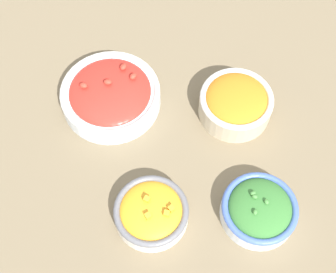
{
  "coord_description": "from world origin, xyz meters",
  "views": [
    {
      "loc": [
        -0.36,
        0.22,
        0.8
      ],
      "look_at": [
        0.0,
        0.0,
        0.03
      ],
      "focal_mm": 50.0,
      "sensor_mm": 36.0,
      "label": 1
    }
  ],
  "objects_px": {
    "bowl_cherry_tomatoes": "(111,94)",
    "bowl_carrots": "(236,103)",
    "bowl_squash": "(151,212)",
    "bowl_broccoli": "(259,209)"
  },
  "relations": [
    {
      "from": "bowl_broccoli",
      "to": "bowl_carrots",
      "type": "xyz_separation_m",
      "value": [
        0.2,
        -0.09,
        0.01
      ]
    },
    {
      "from": "bowl_carrots",
      "to": "bowl_squash",
      "type": "bearing_deg",
      "value": 111.84
    },
    {
      "from": "bowl_carrots",
      "to": "bowl_cherry_tomatoes",
      "type": "bearing_deg",
      "value": 52.75
    },
    {
      "from": "bowl_squash",
      "to": "bowl_carrots",
      "type": "distance_m",
      "value": 0.27
    },
    {
      "from": "bowl_squash",
      "to": "bowl_cherry_tomatoes",
      "type": "relative_size",
      "value": 0.66
    },
    {
      "from": "bowl_cherry_tomatoes",
      "to": "bowl_carrots",
      "type": "bearing_deg",
      "value": -127.25
    },
    {
      "from": "bowl_squash",
      "to": "bowl_carrots",
      "type": "relative_size",
      "value": 0.92
    },
    {
      "from": "bowl_cherry_tomatoes",
      "to": "bowl_carrots",
      "type": "relative_size",
      "value": 1.38
    },
    {
      "from": "bowl_cherry_tomatoes",
      "to": "bowl_carrots",
      "type": "height_order",
      "value": "bowl_carrots"
    },
    {
      "from": "bowl_squash",
      "to": "bowl_carrots",
      "type": "height_order",
      "value": "bowl_carrots"
    }
  ]
}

